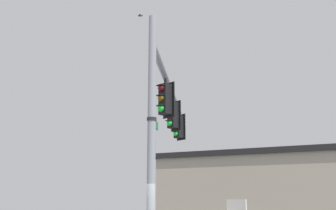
{
  "coord_description": "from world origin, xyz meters",
  "views": [
    {
      "loc": [
        -7.27,
        6.24,
        2.14
      ],
      "look_at": [
        2.32,
        -2.76,
        5.41
      ],
      "focal_mm": 40.53,
      "sensor_mm": 36.0,
      "label": 1
    }
  ],
  "objects_px": {
    "street_name_sign": "(154,122)",
    "traffic_light_nearest_pole": "(165,99)",
    "traffic_light_mid_outer": "(178,127)",
    "bird_flying": "(140,16)",
    "traffic_light_mid_inner": "(173,115)"
  },
  "relations": [
    {
      "from": "traffic_light_nearest_pole",
      "to": "traffic_light_mid_outer",
      "type": "height_order",
      "value": "same"
    },
    {
      "from": "traffic_light_mid_outer",
      "to": "bird_flying",
      "type": "height_order",
      "value": "bird_flying"
    },
    {
      "from": "traffic_light_mid_outer",
      "to": "bird_flying",
      "type": "relative_size",
      "value": 5.19
    },
    {
      "from": "traffic_light_mid_inner",
      "to": "street_name_sign",
      "type": "xyz_separation_m",
      "value": [
        -3.2,
        3.78,
        -1.27
      ]
    },
    {
      "from": "traffic_light_mid_inner",
      "to": "traffic_light_mid_outer",
      "type": "bearing_deg",
      "value": -49.87
    },
    {
      "from": "traffic_light_mid_inner",
      "to": "traffic_light_mid_outer",
      "type": "xyz_separation_m",
      "value": [
        1.62,
        -1.92,
        0.0
      ]
    },
    {
      "from": "street_name_sign",
      "to": "traffic_light_mid_outer",
      "type": "bearing_deg",
      "value": -49.77
    },
    {
      "from": "street_name_sign",
      "to": "bird_flying",
      "type": "distance_m",
      "value": 5.06
    },
    {
      "from": "traffic_light_mid_outer",
      "to": "street_name_sign",
      "type": "distance_m",
      "value": 7.58
    },
    {
      "from": "traffic_light_nearest_pole",
      "to": "traffic_light_mid_inner",
      "type": "relative_size",
      "value": 1.0
    },
    {
      "from": "street_name_sign",
      "to": "bird_flying",
      "type": "xyz_separation_m",
      "value": [
        2.22,
        -1.25,
        4.37
      ]
    },
    {
      "from": "street_name_sign",
      "to": "traffic_light_nearest_pole",
      "type": "bearing_deg",
      "value": -49.56
    },
    {
      "from": "traffic_light_nearest_pole",
      "to": "traffic_light_mid_outer",
      "type": "xyz_separation_m",
      "value": [
        3.24,
        -3.85,
        0.0
      ]
    },
    {
      "from": "traffic_light_mid_inner",
      "to": "street_name_sign",
      "type": "distance_m",
      "value": 5.11
    },
    {
      "from": "traffic_light_nearest_pole",
      "to": "traffic_light_mid_outer",
      "type": "bearing_deg",
      "value": -49.87
    }
  ]
}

